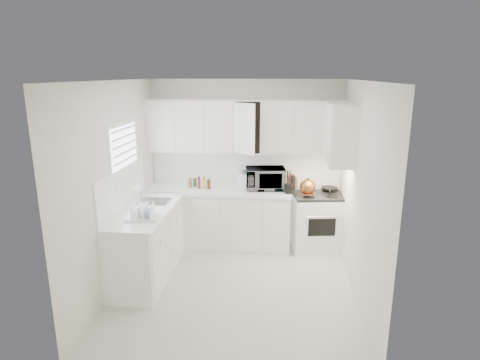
# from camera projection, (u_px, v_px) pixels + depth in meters

# --- Properties ---
(floor) EXTENTS (3.20, 3.20, 0.00)m
(floor) POSITION_uv_depth(u_px,v_px,m) (235.00, 287.00, 5.27)
(floor) COLOR silver
(floor) RESTS_ON ground
(ceiling) EXTENTS (3.20, 3.20, 0.00)m
(ceiling) POSITION_uv_depth(u_px,v_px,m) (234.00, 81.00, 4.61)
(ceiling) COLOR white
(ceiling) RESTS_ON ground
(wall_back) EXTENTS (3.00, 0.00, 3.00)m
(wall_back) POSITION_uv_depth(u_px,v_px,m) (246.00, 163.00, 6.48)
(wall_back) COLOR white
(wall_back) RESTS_ON ground
(wall_front) EXTENTS (3.00, 0.00, 3.00)m
(wall_front) POSITION_uv_depth(u_px,v_px,m) (213.00, 244.00, 3.40)
(wall_front) COLOR white
(wall_front) RESTS_ON ground
(wall_left) EXTENTS (0.00, 3.20, 3.20)m
(wall_left) POSITION_uv_depth(u_px,v_px,m) (115.00, 187.00, 5.09)
(wall_left) COLOR white
(wall_left) RESTS_ON ground
(wall_right) EXTENTS (0.00, 3.20, 3.20)m
(wall_right) POSITION_uv_depth(u_px,v_px,m) (360.00, 194.00, 4.80)
(wall_right) COLOR white
(wall_right) RESTS_ON ground
(window_blinds) EXTENTS (0.06, 0.96, 1.06)m
(window_blinds) POSITION_uv_depth(u_px,v_px,m) (126.00, 162.00, 5.36)
(window_blinds) COLOR white
(window_blinds) RESTS_ON wall_left
(lower_cabinets_back) EXTENTS (2.22, 0.60, 0.90)m
(lower_cabinets_back) POSITION_uv_depth(u_px,v_px,m) (219.00, 219.00, 6.45)
(lower_cabinets_back) COLOR white
(lower_cabinets_back) RESTS_ON floor
(lower_cabinets_left) EXTENTS (0.60, 1.60, 0.90)m
(lower_cabinets_left) POSITION_uv_depth(u_px,v_px,m) (148.00, 245.00, 5.47)
(lower_cabinets_left) COLOR white
(lower_cabinets_left) RESTS_ON floor
(countertop_back) EXTENTS (2.24, 0.64, 0.05)m
(countertop_back) POSITION_uv_depth(u_px,v_px,m) (219.00, 190.00, 6.32)
(countertop_back) COLOR white
(countertop_back) RESTS_ON lower_cabinets_back
(countertop_left) EXTENTS (0.64, 1.62, 0.05)m
(countertop_left) POSITION_uv_depth(u_px,v_px,m) (146.00, 211.00, 5.34)
(countertop_left) COLOR white
(countertop_left) RESTS_ON lower_cabinets_left
(backsplash_back) EXTENTS (2.98, 0.02, 0.55)m
(backsplash_back) POSITION_uv_depth(u_px,v_px,m) (246.00, 167.00, 6.49)
(backsplash_back) COLOR white
(backsplash_back) RESTS_ON wall_back
(backsplash_left) EXTENTS (0.02, 1.60, 0.55)m
(backsplash_left) POSITION_uv_depth(u_px,v_px,m) (123.00, 189.00, 5.30)
(backsplash_left) COLOR white
(backsplash_left) RESTS_ON wall_left
(upper_cabinets_back) EXTENTS (3.00, 0.33, 0.80)m
(upper_cabinets_back) POSITION_uv_depth(u_px,v_px,m) (245.00, 152.00, 6.27)
(upper_cabinets_back) COLOR white
(upper_cabinets_back) RESTS_ON wall_back
(upper_cabinets_right) EXTENTS (0.33, 0.90, 0.80)m
(upper_cabinets_right) POSITION_uv_depth(u_px,v_px,m) (338.00, 163.00, 5.55)
(upper_cabinets_right) COLOR white
(upper_cabinets_right) RESTS_ON wall_right
(sink) EXTENTS (0.42, 0.38, 0.30)m
(sink) POSITION_uv_depth(u_px,v_px,m) (154.00, 193.00, 5.64)
(sink) COLOR gray
(sink) RESTS_ON countertop_left
(stove) EXTENTS (0.83, 0.72, 1.15)m
(stove) POSITION_uv_depth(u_px,v_px,m) (317.00, 214.00, 6.27)
(stove) COLOR white
(stove) RESTS_ON floor
(tea_kettle) EXTENTS (0.33, 0.29, 0.26)m
(tea_kettle) POSITION_uv_depth(u_px,v_px,m) (308.00, 186.00, 6.01)
(tea_kettle) COLOR #9A542A
(tea_kettle) RESTS_ON stove
(frying_pan) EXTENTS (0.27, 0.43, 0.04)m
(frying_pan) POSITION_uv_depth(u_px,v_px,m) (329.00, 188.00, 6.31)
(frying_pan) COLOR black
(frying_pan) RESTS_ON stove
(microwave) EXTENTS (0.63, 0.41, 0.40)m
(microwave) POSITION_uv_depth(u_px,v_px,m) (265.00, 176.00, 6.24)
(microwave) COLOR gray
(microwave) RESTS_ON countertop_back
(rice_cooker) EXTENTS (0.30, 0.30, 0.27)m
(rice_cooker) POSITION_uv_depth(u_px,v_px,m) (246.00, 179.00, 6.37)
(rice_cooker) COLOR white
(rice_cooker) RESTS_ON countertop_back
(paper_towel) EXTENTS (0.12, 0.12, 0.27)m
(paper_towel) POSITION_uv_depth(u_px,v_px,m) (240.00, 178.00, 6.42)
(paper_towel) COLOR white
(paper_towel) RESTS_ON countertop_back
(utensil_crock) EXTENTS (0.15, 0.15, 0.36)m
(utensil_crock) POSITION_uv_depth(u_px,v_px,m) (289.00, 182.00, 6.00)
(utensil_crock) COLOR black
(utensil_crock) RESTS_ON countertop_back
(dish_rack) EXTENTS (0.41, 0.33, 0.21)m
(dish_rack) POSITION_uv_depth(u_px,v_px,m) (142.00, 210.00, 4.98)
(dish_rack) COLOR white
(dish_rack) RESTS_ON countertop_left
(spice_left_0) EXTENTS (0.06, 0.06, 0.13)m
(spice_left_0) POSITION_uv_depth(u_px,v_px,m) (191.00, 182.00, 6.46)
(spice_left_0) COLOR #9F5F2B
(spice_left_0) RESTS_ON countertop_back
(spice_left_1) EXTENTS (0.06, 0.06, 0.13)m
(spice_left_1) POSITION_uv_depth(u_px,v_px,m) (195.00, 183.00, 6.37)
(spice_left_1) COLOR #236421
(spice_left_1) RESTS_ON countertop_back
(spice_left_2) EXTENTS (0.06, 0.06, 0.13)m
(spice_left_2) POSITION_uv_depth(u_px,v_px,m) (201.00, 182.00, 6.45)
(spice_left_2) COLOR #B81840
(spice_left_2) RESTS_ON countertop_back
(spice_left_3) EXTENTS (0.06, 0.06, 0.13)m
(spice_left_3) POSITION_uv_depth(u_px,v_px,m) (204.00, 183.00, 6.36)
(spice_left_3) COLOR gold
(spice_left_3) RESTS_ON countertop_back
(spice_left_4) EXTENTS (0.06, 0.06, 0.13)m
(spice_left_4) POSITION_uv_depth(u_px,v_px,m) (210.00, 182.00, 6.43)
(spice_left_4) COLOR #582F19
(spice_left_4) RESTS_ON countertop_back
(sauce_right_0) EXTENTS (0.06, 0.06, 0.19)m
(sauce_right_0) POSITION_uv_depth(u_px,v_px,m) (282.00, 181.00, 6.36)
(sauce_right_0) COLOR #B81840
(sauce_right_0) RESTS_ON countertop_back
(sauce_right_1) EXTENTS (0.06, 0.06, 0.19)m
(sauce_right_1) POSITION_uv_depth(u_px,v_px,m) (285.00, 182.00, 6.29)
(sauce_right_1) COLOR gold
(sauce_right_1) RESTS_ON countertop_back
(sauce_right_2) EXTENTS (0.06, 0.06, 0.19)m
(sauce_right_2) POSITION_uv_depth(u_px,v_px,m) (289.00, 182.00, 6.35)
(sauce_right_2) COLOR #582F19
(sauce_right_2) RESTS_ON countertop_back
(sauce_right_3) EXTENTS (0.06, 0.06, 0.19)m
(sauce_right_3) POSITION_uv_depth(u_px,v_px,m) (292.00, 183.00, 6.28)
(sauce_right_3) COLOR black
(sauce_right_3) RESTS_ON countertop_back
(sauce_right_4) EXTENTS (0.06, 0.06, 0.19)m
(sauce_right_4) POSITION_uv_depth(u_px,v_px,m) (296.00, 182.00, 6.34)
(sauce_right_4) COLOR #9F5F2B
(sauce_right_4) RESTS_ON countertop_back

